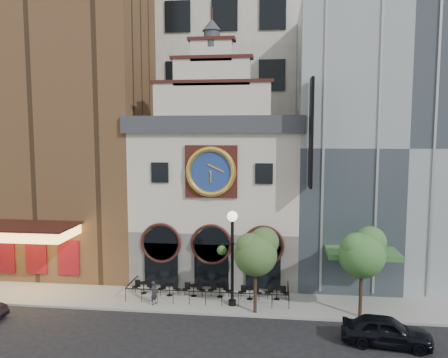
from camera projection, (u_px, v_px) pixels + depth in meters
name	position (u px, v px, depth m)	size (l,w,h in m)	color
ground	(202.00, 315.00, 26.84)	(120.00, 120.00, 0.00)	black
sidewalk	(209.00, 299.00, 29.31)	(44.00, 5.00, 0.15)	gray
clock_building	(219.00, 191.00, 33.88)	(12.60, 8.78, 18.65)	#605E5B
theater_building	(69.00, 116.00, 36.86)	(14.00, 15.60, 25.00)	brown
retail_building	(386.00, 146.00, 34.17)	(14.00, 14.40, 20.00)	gray
office_tower	(234.00, 46.00, 44.52)	(20.00, 16.00, 40.00)	silver
cafe_railing	(209.00, 291.00, 29.25)	(10.60, 2.60, 0.90)	black
bistro_0	(144.00, 287.00, 30.06)	(1.58, 0.68, 0.90)	black
bistro_1	(169.00, 289.00, 29.65)	(1.58, 0.68, 0.90)	black
bistro_2	(194.00, 290.00, 29.54)	(1.58, 0.68, 0.90)	black
bistro_3	(220.00, 290.00, 29.42)	(1.58, 0.68, 0.90)	black
bistro_4	(250.00, 293.00, 28.99)	(1.58, 0.68, 0.90)	black
bistro_5	(277.00, 293.00, 28.97)	(1.58, 0.68, 0.90)	black
car_right	(386.00, 331.00, 22.98)	(1.85, 4.60, 1.57)	black
pedestrian	(154.00, 293.00, 28.13)	(0.56, 0.36, 1.52)	black
lamppost	(232.00, 247.00, 27.65)	(1.94, 0.90, 6.14)	black
tree_left	(256.00, 251.00, 26.53)	(2.75, 2.65, 5.29)	#382619
tree_right	(363.00, 251.00, 25.92)	(2.84, 2.74, 5.48)	#382619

